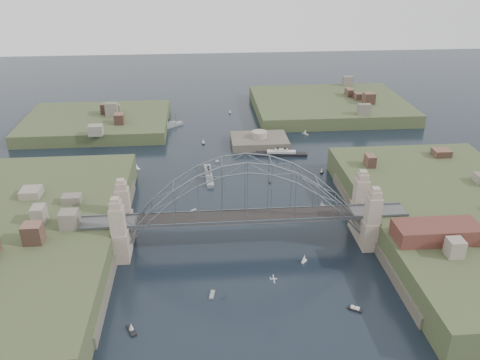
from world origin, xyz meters
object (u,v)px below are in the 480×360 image
naval_cruiser_near (209,175)px  ocean_liner (281,154)px  fort_island (259,145)px  naval_cruiser_far (167,126)px  bridge (246,203)px  wharf_shed (436,232)px

naval_cruiser_near → ocean_liner: 32.12m
fort_island → naval_cruiser_far: 43.23m
fort_island → ocean_liner: fort_island is taller
fort_island → ocean_liner: size_ratio=1.13×
ocean_liner → bridge: bearing=-108.0°
bridge → naval_cruiser_far: 96.35m
naval_cruiser_near → ocean_liner: naval_cruiser_near is taller
bridge → naval_cruiser_near: size_ratio=4.93×
bridge → naval_cruiser_near: bearing=101.7°
naval_cruiser_near → ocean_liner: (27.50, 16.58, -0.06)m
naval_cruiser_near → ocean_liner: bearing=31.1°
naval_cruiser_near → fort_island: bearing=53.9°
fort_island → naval_cruiser_near: fort_island is taller
bridge → fort_island: size_ratio=3.82×
bridge → ocean_liner: (18.87, 58.24, -11.59)m
wharf_shed → naval_cruiser_near: bearing=133.4°
fort_island → naval_cruiser_far: fort_island is taller
bridge → ocean_liner: 62.31m
fort_island → naval_cruiser_near: (-20.63, -28.34, 1.13)m
bridge → ocean_liner: bearing=72.0°
bridge → naval_cruiser_far: size_ratio=6.40×
bridge → fort_island: (12.00, 70.00, -12.66)m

